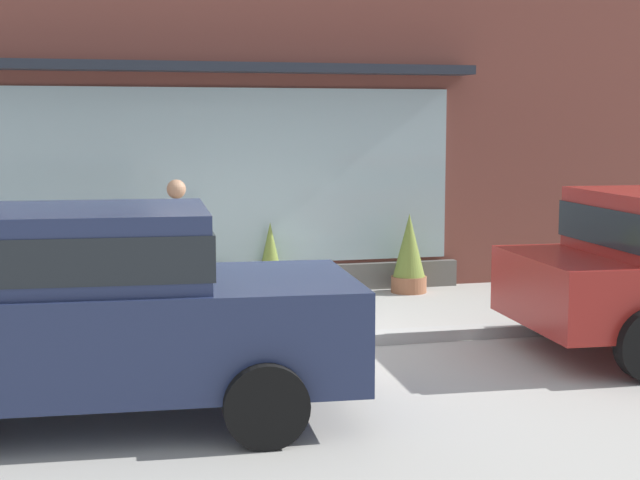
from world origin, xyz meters
name	(u,v)px	position (x,y,z in m)	size (l,w,h in m)	color
ground_plane	(277,345)	(0.00, 0.00, 0.00)	(60.00, 60.00, 0.00)	#B2AFA8
curb_strip	(282,343)	(0.00, -0.20, 0.06)	(14.00, 0.24, 0.12)	#B2B2AD
storefront	(226,120)	(0.00, 3.19, 2.31)	(14.00, 0.81, 4.71)	brown
fire_hydrant	(119,292)	(-1.55, 1.03, 0.45)	(0.41, 0.38, 0.90)	red
pedestrian_with_handbag	(175,240)	(-0.89, 1.41, 0.95)	(0.62, 0.36, 1.65)	#232328
parked_car_navy	(73,303)	(-2.04, -2.10, 0.93)	(4.29, 2.18, 1.65)	navy
potted_plant_low_front	(409,254)	(2.37, 2.57, 0.52)	(0.48, 0.48, 1.07)	#9E6042
potted_plant_window_right	(191,270)	(-0.55, 2.74, 0.39)	(0.47, 0.47, 0.82)	#B7B2A3
potted_plant_window_left	(270,260)	(0.51, 2.82, 0.47)	(0.36, 0.36, 0.98)	#B7B2A3
potted_plant_doorstep	(82,280)	(-1.92, 2.79, 0.31)	(0.29, 0.29, 0.59)	#B7B2A3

